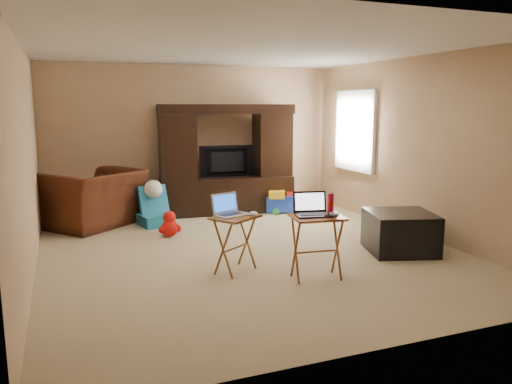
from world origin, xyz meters
name	(u,v)px	position (x,y,z in m)	size (l,w,h in m)	color
floor	(250,252)	(0.00, 0.00, 0.00)	(5.50, 5.50, 0.00)	tan
ceiling	(250,47)	(0.00, 0.00, 2.50)	(5.50, 5.50, 0.00)	silver
wall_back	(194,139)	(0.00, 2.75, 1.25)	(5.00, 5.00, 0.00)	tan
wall_front	(385,187)	(0.00, -2.75, 1.25)	(5.00, 5.00, 0.00)	tan
wall_left	(26,161)	(-2.50, 0.00, 1.25)	(5.50, 5.50, 0.00)	tan
wall_right	(417,147)	(2.50, 0.00, 1.25)	(5.50, 5.50, 0.00)	tan
window_pane	(356,131)	(2.48, 1.55, 1.40)	(1.20, 1.20, 0.00)	white
window_frame	(355,131)	(2.46, 1.55, 1.40)	(0.06, 1.14, 1.34)	white
entertainment_center	(227,159)	(0.46, 2.36, 0.92)	(2.25, 0.56, 1.84)	black
television	(228,162)	(0.46, 2.31, 0.88)	(0.94, 0.12, 0.54)	black
recliner	(93,199)	(-1.74, 2.15, 0.42)	(1.31, 1.14, 0.85)	#42180E
child_rocker	(155,206)	(-0.86, 1.84, 0.30)	(0.46, 0.52, 0.61)	#175F81
plush_toy	(170,224)	(-0.79, 1.12, 0.18)	(0.33, 0.28, 0.37)	red
push_toy	(282,201)	(1.33, 2.00, 0.20)	(0.54, 0.39, 0.40)	blue
ottoman	(400,232)	(1.77, -0.67, 0.25)	(0.78, 0.78, 0.50)	black
tray_table_left	(235,244)	(-0.42, -0.65, 0.32)	(0.49, 0.39, 0.63)	#955F24
tray_table_right	(317,247)	(0.31, -1.17, 0.34)	(0.53, 0.42, 0.69)	brown
laptop_left	(232,205)	(-0.45, -0.62, 0.75)	(0.33, 0.27, 0.24)	#A7A8AC
laptop_right	(313,205)	(0.27, -1.15, 0.81)	(0.36, 0.29, 0.24)	black
mouse_left	(254,214)	(-0.23, -0.72, 0.66)	(0.08, 0.13, 0.05)	white
mouse_right	(334,215)	(0.44, -1.29, 0.71)	(0.09, 0.14, 0.06)	#38383C
water_bottle	(330,203)	(0.51, -1.09, 0.79)	(0.07, 0.07, 0.21)	red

